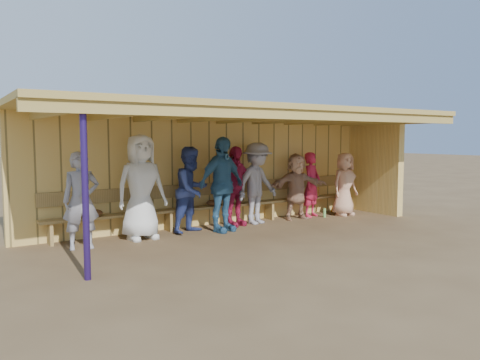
% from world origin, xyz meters
% --- Properties ---
extents(ground, '(90.00, 90.00, 0.00)m').
position_xyz_m(ground, '(0.00, 0.00, 0.00)').
color(ground, brown).
rests_on(ground, ground).
extents(player_a, '(0.66, 0.47, 1.69)m').
position_xyz_m(player_a, '(-3.19, 0.47, 0.84)').
color(player_a, gray).
rests_on(player_a, ground).
extents(player_b, '(1.01, 0.70, 1.99)m').
position_xyz_m(player_b, '(-2.03, 0.65, 0.99)').
color(player_b, white).
rests_on(player_b, ground).
extents(player_c, '(1.03, 0.92, 1.74)m').
position_xyz_m(player_c, '(-0.94, 0.70, 0.87)').
color(player_c, navy).
rests_on(player_c, ground).
extents(player_d, '(1.08, 0.60, 1.74)m').
position_xyz_m(player_d, '(0.16, 0.81, 0.87)').
color(player_d, '#AD1B3F').
rests_on(player_d, ground).
extents(player_e, '(1.30, 0.93, 1.82)m').
position_xyz_m(player_e, '(0.72, 0.77, 0.91)').
color(player_e, gray).
rests_on(player_e, ground).
extents(player_f, '(1.51, 0.72, 1.56)m').
position_xyz_m(player_f, '(1.83, 0.72, 0.78)').
color(player_f, tan).
rests_on(player_f, ground).
extents(player_g, '(0.67, 0.56, 1.57)m').
position_xyz_m(player_g, '(2.38, 0.81, 0.79)').
color(player_g, '#CD2043').
rests_on(player_g, ground).
extents(player_h, '(0.79, 0.55, 1.55)m').
position_xyz_m(player_h, '(3.19, 0.51, 0.78)').
color(player_h, tan).
rests_on(player_h, ground).
extents(player_extra, '(1.22, 0.73, 1.95)m').
position_xyz_m(player_extra, '(-0.39, 0.43, 0.97)').
color(player_extra, '#33648C').
rests_on(player_extra, ground).
extents(dugout_structure, '(8.80, 3.20, 2.50)m').
position_xyz_m(dugout_structure, '(0.39, 0.69, 1.69)').
color(dugout_structure, '#E7BF62').
rests_on(dugout_structure, ground).
extents(bench, '(7.60, 0.34, 0.93)m').
position_xyz_m(bench, '(0.00, 1.12, 0.53)').
color(bench, '#A38245').
rests_on(bench, ground).
extents(dugout_equipment, '(6.65, 0.62, 0.80)m').
position_xyz_m(dugout_equipment, '(-0.74, 0.99, 0.49)').
color(dugout_equipment, orange).
rests_on(dugout_equipment, ground).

